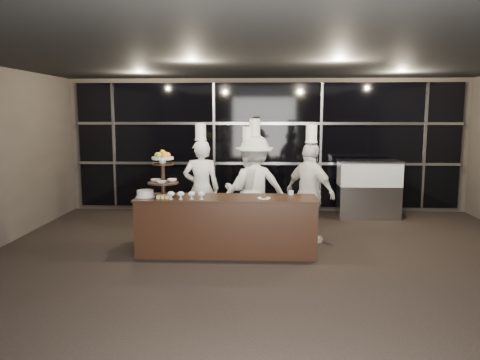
{
  "coord_description": "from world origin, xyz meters",
  "views": [
    {
      "loc": [
        -0.17,
        -5.64,
        2.23
      ],
      "look_at": [
        -0.49,
        1.89,
        1.15
      ],
      "focal_mm": 35.0,
      "sensor_mm": 36.0,
      "label": 1
    }
  ],
  "objects_px": {
    "display_stand": "(163,170)",
    "chef_a": "(201,187)",
    "chef_d": "(310,192)",
    "chef_c": "(254,186)",
    "layer_cake": "(145,194)",
    "buffet_counter": "(227,225)",
    "chef_b": "(248,190)",
    "display_case": "(369,186)"
  },
  "relations": [
    {
      "from": "buffet_counter",
      "to": "chef_a",
      "type": "bearing_deg",
      "value": 117.05
    },
    {
      "from": "chef_b",
      "to": "chef_a",
      "type": "bearing_deg",
      "value": -175.54
    },
    {
      "from": "buffet_counter",
      "to": "chef_b",
      "type": "bearing_deg",
      "value": 74.52
    },
    {
      "from": "chef_d",
      "to": "chef_b",
      "type": "bearing_deg",
      "value": 160.53
    },
    {
      "from": "buffet_counter",
      "to": "chef_b",
      "type": "xyz_separation_m",
      "value": [
        0.3,
        1.1,
        0.39
      ]
    },
    {
      "from": "buffet_counter",
      "to": "layer_cake",
      "type": "xyz_separation_m",
      "value": [
        -1.28,
        -0.05,
        0.51
      ]
    },
    {
      "from": "display_stand",
      "to": "chef_c",
      "type": "height_order",
      "value": "chef_c"
    },
    {
      "from": "buffet_counter",
      "to": "layer_cake",
      "type": "bearing_deg",
      "value": -177.76
    },
    {
      "from": "display_stand",
      "to": "chef_d",
      "type": "xyz_separation_m",
      "value": [
        2.39,
        0.72,
        -0.45
      ]
    },
    {
      "from": "display_case",
      "to": "chef_a",
      "type": "bearing_deg",
      "value": -153.53
    },
    {
      "from": "chef_b",
      "to": "chef_d",
      "type": "relative_size",
      "value": 0.98
    },
    {
      "from": "layer_cake",
      "to": "chef_d",
      "type": "distance_m",
      "value": 2.78
    },
    {
      "from": "chef_c",
      "to": "chef_a",
      "type": "bearing_deg",
      "value": -176.76
    },
    {
      "from": "chef_a",
      "to": "chef_b",
      "type": "relative_size",
      "value": 1.03
    },
    {
      "from": "display_case",
      "to": "chef_a",
      "type": "relative_size",
      "value": 0.63
    },
    {
      "from": "display_case",
      "to": "chef_a",
      "type": "distance_m",
      "value": 3.78
    },
    {
      "from": "layer_cake",
      "to": "buffet_counter",
      "type": "bearing_deg",
      "value": 2.24
    },
    {
      "from": "buffet_counter",
      "to": "chef_c",
      "type": "xyz_separation_m",
      "value": [
        0.43,
        1.09,
        0.46
      ]
    },
    {
      "from": "chef_b",
      "to": "chef_c",
      "type": "height_order",
      "value": "chef_c"
    },
    {
      "from": "buffet_counter",
      "to": "chef_a",
      "type": "relative_size",
      "value": 1.38
    },
    {
      "from": "display_stand",
      "to": "chef_a",
      "type": "xyz_separation_m",
      "value": [
        0.47,
        1.03,
        -0.43
      ]
    },
    {
      "from": "display_stand",
      "to": "chef_c",
      "type": "distance_m",
      "value": 1.84
    },
    {
      "from": "chef_c",
      "to": "chef_d",
      "type": "relative_size",
      "value": 1.04
    },
    {
      "from": "layer_cake",
      "to": "chef_d",
      "type": "bearing_deg",
      "value": 16.02
    },
    {
      "from": "display_stand",
      "to": "chef_d",
      "type": "relative_size",
      "value": 0.36
    },
    {
      "from": "buffet_counter",
      "to": "chef_a",
      "type": "xyz_separation_m",
      "value": [
        -0.53,
        1.03,
        0.44
      ]
    },
    {
      "from": "chef_a",
      "to": "chef_b",
      "type": "distance_m",
      "value": 0.84
    },
    {
      "from": "display_case",
      "to": "buffet_counter",
      "type": "bearing_deg",
      "value": -136.36
    },
    {
      "from": "chef_b",
      "to": "buffet_counter",
      "type": "bearing_deg",
      "value": -105.48
    },
    {
      "from": "layer_cake",
      "to": "chef_b",
      "type": "xyz_separation_m",
      "value": [
        1.58,
        1.15,
        -0.12
      ]
    },
    {
      "from": "layer_cake",
      "to": "chef_b",
      "type": "distance_m",
      "value": 1.96
    },
    {
      "from": "layer_cake",
      "to": "display_case",
      "type": "distance_m",
      "value": 4.97
    },
    {
      "from": "chef_a",
      "to": "chef_c",
      "type": "distance_m",
      "value": 0.96
    },
    {
      "from": "chef_a",
      "to": "chef_c",
      "type": "bearing_deg",
      "value": 3.24
    },
    {
      "from": "display_stand",
      "to": "chef_c",
      "type": "xyz_separation_m",
      "value": [
        1.43,
        1.09,
        -0.41
      ]
    },
    {
      "from": "display_case",
      "to": "chef_c",
      "type": "xyz_separation_m",
      "value": [
        -2.42,
        -1.63,
        0.24
      ]
    },
    {
      "from": "chef_b",
      "to": "chef_d",
      "type": "xyz_separation_m",
      "value": [
        1.08,
        -0.38,
        0.03
      ]
    },
    {
      "from": "display_case",
      "to": "chef_b",
      "type": "bearing_deg",
      "value": -147.56
    },
    {
      "from": "chef_d",
      "to": "chef_a",
      "type": "bearing_deg",
      "value": 170.58
    },
    {
      "from": "chef_a",
      "to": "chef_c",
      "type": "xyz_separation_m",
      "value": [
        0.96,
        0.05,
        0.02
      ]
    },
    {
      "from": "buffet_counter",
      "to": "chef_b",
      "type": "relative_size",
      "value": 1.43
    },
    {
      "from": "buffet_counter",
      "to": "display_case",
      "type": "bearing_deg",
      "value": 43.64
    }
  ]
}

